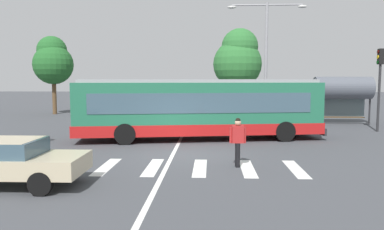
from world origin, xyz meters
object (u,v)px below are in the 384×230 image
Objects in this scene: parked_car_silver at (269,109)px; background_tree_left at (53,61)px; background_tree_right at (238,59)px; city_transit_bus at (199,108)px; pedestrian_crossing_street at (238,139)px; parked_car_champagne at (201,109)px; parked_car_black at (134,109)px; twin_arm_street_lamp at (266,49)px; parked_car_blue at (166,109)px; traffic_light_far_corner at (380,76)px; bus_stop_shelter at (343,89)px; foreground_sedan at (4,160)px; parked_car_white at (237,109)px.

parked_car_silver is 0.66× the size of background_tree_left.
city_transit_bus is at bearing -100.94° from background_tree_right.
background_tree_left is at bearing -170.30° from background_tree_right.
parked_car_champagne is (-1.71, 16.05, -0.20)m from pedestrian_crossing_street.
background_tree_right is at bearing 35.21° from parked_car_black.
city_transit_bus is 2.74× the size of parked_car_champagne.
twin_arm_street_lamp is 1.04× the size of background_tree_right.
background_tree_left is at bearing 163.42° from parked_car_blue.
traffic_light_far_corner reaches higher than bus_stop_shelter.
parked_car_black is 17.43m from traffic_light_far_corner.
foreground_sedan is 21.98m from bus_stop_shelter.
foreground_sedan is 0.99× the size of parked_car_silver.
city_transit_bus is 2.77× the size of parked_car_black.
pedestrian_crossing_street reaches higher than foreground_sedan.
background_tree_right reaches higher than parked_car_black.
parked_car_black is 0.66× the size of background_tree_left.
bus_stop_shelter is at bearing 58.41° from pedestrian_crossing_street.
parked_car_white is 7.53m from background_tree_right.
city_transit_bus reaches higher than foreground_sedan.
background_tree_left is 16.69m from background_tree_right.
background_tree_right is (-1.12, 9.88, -0.13)m from twin_arm_street_lamp.
parked_car_white is 0.59× the size of background_tree_right.
pedestrian_crossing_street is at bearing -94.13° from background_tree_right.
pedestrian_crossing_street is 13.04m from traffic_light_far_corner.
parked_car_blue is (-4.47, 16.27, -0.20)m from pedestrian_crossing_street.
background_tree_right is at bearing 79.06° from city_transit_bus.
parked_car_silver is (3.62, 16.03, -0.20)m from pedestrian_crossing_street.
parked_car_blue is 0.68× the size of background_tree_left.
parked_car_white is at bearing 75.36° from city_transit_bus.
foreground_sedan is 23.81m from background_tree_left.
pedestrian_crossing_street is 0.25× the size of background_tree_left.
background_tree_right is (-7.26, 12.87, 1.73)m from traffic_light_far_corner.
pedestrian_crossing_street is 0.37× the size of parked_car_champagne.
traffic_light_far_corner is at bearing 37.42° from foreground_sedan.
parked_car_black is 8.07m from parked_car_white.
background_tree_left is at bearing 158.07° from twin_arm_street_lamp.
traffic_light_far_corner is at bearing -23.23° from parked_car_black.
parked_car_silver is 0.95× the size of traffic_light_far_corner.
background_tree_left reaches higher than pedestrian_crossing_street.
twin_arm_street_lamp is (9.56, 14.99, 4.33)m from foreground_sedan.
parked_car_white is 5.90m from twin_arm_street_lamp.
traffic_light_far_corner is (5.24, -6.74, 2.47)m from parked_car_silver.
twin_arm_street_lamp is 9.95m from background_tree_right.
city_transit_bus is 1.84× the size of background_tree_left.
background_tree_left is at bearing 165.20° from bus_stop_shelter.
background_tree_left reaches higher than city_transit_bus.
pedestrian_crossing_street is 0.44× the size of bus_stop_shelter.
background_tree_right is at bearing 96.49° from twin_arm_street_lamp.
pedestrian_crossing_street is at bearing -121.59° from bus_stop_shelter.
parked_car_blue is 5.55m from parked_car_white.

